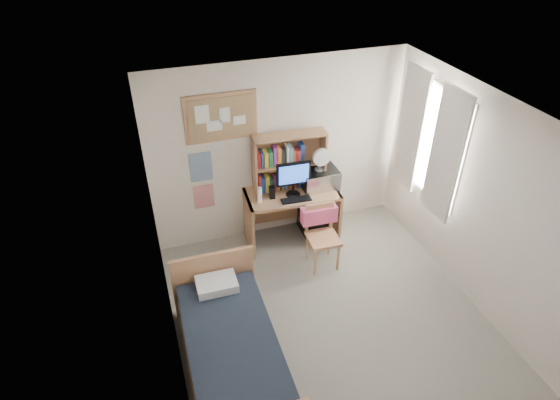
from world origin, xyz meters
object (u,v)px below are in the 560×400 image
object	(u,v)px
mini_fridge	(316,209)
microwave	(319,179)
bulletin_board	(221,117)
speaker_right	(314,187)
speaker_left	(272,192)
desk_fan	(320,160)
bed	(232,354)
monitor	(293,179)
desk_chair	(323,238)
desk	(292,216)

from	to	relation	value
mini_fridge	microwave	world-z (taller)	microwave
bulletin_board	speaker_right	distance (m)	1.60
speaker_left	desk_fan	distance (m)	0.80
microwave	desk_fan	world-z (taller)	desk_fan
bed	speaker_left	xyz separation A→B (m)	(1.05, 1.90, 0.64)
bulletin_board	monitor	bearing A→B (deg)	-24.45
desk_chair	bed	size ratio (longest dim) A/B	0.47
bed	desk_fan	xyz separation A→B (m)	(1.78, 2.01, 0.96)
desk	bed	distance (m)	2.37
monitor	desk_fan	distance (m)	0.47
speaker_right	monitor	bearing A→B (deg)	180.00
desk	mini_fridge	bearing A→B (deg)	14.61
bulletin_board	desk_fan	size ratio (longest dim) A/B	2.95
monitor	speaker_right	size ratio (longest dim) A/B	3.21
bed	speaker_right	size ratio (longest dim) A/B	11.99
speaker_left	monitor	bearing A→B (deg)	-0.00
speaker_left	speaker_right	distance (m)	0.60
bulletin_board	desk	world-z (taller)	bulletin_board
bed	speaker_left	bearing A→B (deg)	62.31
bulletin_board	speaker_right	size ratio (longest dim) A/B	5.97
desk	bed	xyz separation A→B (m)	(-1.35, -1.94, -0.14)
speaker_right	speaker_left	bearing A→B (deg)	180.00
monitor	microwave	bearing A→B (deg)	19.60
speaker_left	microwave	distance (m)	0.73
desk_chair	speaker_right	bearing A→B (deg)	84.45
mini_fridge	speaker_right	distance (m)	0.54
bed	microwave	world-z (taller)	microwave
desk_chair	desk_fan	size ratio (longest dim) A/B	2.81
microwave	monitor	bearing A→B (deg)	-163.71
bulletin_board	microwave	world-z (taller)	bulletin_board
mini_fridge	desk_chair	bearing A→B (deg)	-105.62
desk	desk_fan	size ratio (longest dim) A/B	4.05
monitor	speaker_left	xyz separation A→B (m)	(-0.30, 0.02, -0.16)
microwave	speaker_left	bearing A→B (deg)	-171.62
desk_chair	desk_fan	xyz separation A→B (m)	(0.21, 0.73, 0.77)
bed	desk_fan	size ratio (longest dim) A/B	5.92
bulletin_board	bed	xyz separation A→B (m)	(-0.50, -2.27, -1.66)
desk	microwave	world-z (taller)	microwave
monitor	desk_fan	xyz separation A→B (m)	(0.42, 0.12, 0.16)
speaker_left	microwave	bearing A→B (deg)	11.70
monitor	speaker_right	bearing A→B (deg)	-0.00
bed	desk_chair	bearing A→B (deg)	40.56
desk_chair	monitor	xyz separation A→B (m)	(-0.21, 0.60, 0.61)
desk	mini_fridge	distance (m)	0.43
desk	speaker_left	world-z (taller)	speaker_left
bed	desk_fan	bearing A→B (deg)	49.74
desk	desk_fan	bearing A→B (deg)	11.97
bulletin_board	monitor	distance (m)	1.27
microwave	desk_chair	bearing A→B (deg)	-106.02
bulletin_board	desk_fan	bearing A→B (deg)	-11.69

